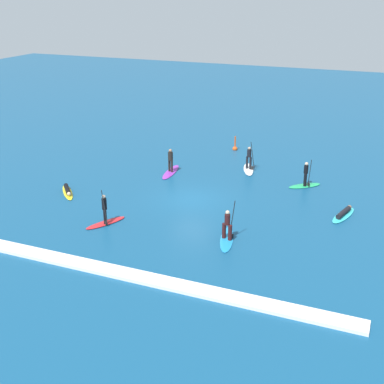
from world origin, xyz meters
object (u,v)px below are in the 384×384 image
object	(u,v)px
surfer_on_red_board	(105,217)
surfer_on_blue_board	(227,232)
surfer_on_purple_board	(171,166)
marker_buoy	(235,148)
surfer_on_yellow_board	(67,191)
surfer_on_teal_board	(344,214)
surfer_on_white_board	(249,165)
surfer_on_green_board	(305,180)

from	to	relation	value
surfer_on_red_board	surfer_on_blue_board	bearing A→B (deg)	122.72
surfer_on_purple_board	marker_buoy	size ratio (longest dim) A/B	2.57
surfer_on_yellow_board	marker_buoy	world-z (taller)	marker_buoy
surfer_on_teal_board	surfer_on_white_board	xyz separation A→B (m)	(-7.53, 5.79, 0.26)
surfer_on_blue_board	surfer_on_red_board	bearing A→B (deg)	81.28
surfer_on_red_board	marker_buoy	world-z (taller)	surfer_on_red_board
surfer_on_purple_board	surfer_on_teal_board	distance (m)	13.05
surfer_on_yellow_board	surfer_on_blue_board	size ratio (longest dim) A/B	0.83
surfer_on_blue_board	marker_buoy	bearing A→B (deg)	1.70
surfer_on_red_board	surfer_on_blue_board	size ratio (longest dim) A/B	0.83
surfer_on_green_board	surfer_on_red_board	bearing A→B (deg)	-174.34
surfer_on_yellow_board	surfer_on_blue_board	bearing A→B (deg)	36.69
surfer_on_purple_board	surfer_on_red_board	bearing A→B (deg)	174.16
surfer_on_red_board	surfer_on_white_board	bearing A→B (deg)	-175.67
surfer_on_teal_board	marker_buoy	world-z (taller)	marker_buoy
surfer_on_yellow_board	surfer_on_white_board	size ratio (longest dim) A/B	0.89
surfer_on_red_board	surfer_on_green_board	xyz separation A→B (m)	(9.54, 10.26, 0.01)
surfer_on_red_board	surfer_on_green_board	world-z (taller)	surfer_on_red_board
surfer_on_red_board	surfer_on_blue_board	world-z (taller)	surfer_on_blue_board
surfer_on_green_board	surfer_on_purple_board	bearing A→B (deg)	144.09
surfer_on_teal_board	marker_buoy	distance (m)	14.26
surfer_on_purple_board	surfer_on_yellow_board	distance (m)	7.78
surfer_on_green_board	surfer_on_teal_board	bearing A→B (deg)	-94.39
surfer_on_blue_board	surfer_on_yellow_board	bearing A→B (deg)	64.10
surfer_on_teal_board	marker_buoy	size ratio (longest dim) A/B	2.23
surfer_on_teal_board	surfer_on_green_board	distance (m)	5.04
surfer_on_blue_board	surfer_on_green_board	xyz separation A→B (m)	(2.42, 9.56, 0.01)
surfer_on_yellow_board	surfer_on_purple_board	bearing A→B (deg)	101.11
surfer_on_teal_board	surfer_on_white_board	bearing A→B (deg)	68.07
surfer_on_blue_board	surfer_on_green_board	distance (m)	9.86
surfer_on_purple_board	surfer_on_yellow_board	xyz separation A→B (m)	(-4.69, -6.20, -0.33)
surfer_on_red_board	marker_buoy	xyz separation A→B (m)	(2.58, 16.43, -0.24)
surfer_on_white_board	surfer_on_green_board	size ratio (longest dim) A/B	1.25
surfer_on_teal_board	surfer_on_blue_board	bearing A→B (deg)	151.04
surfer_on_red_board	surfer_on_green_board	size ratio (longest dim) A/B	1.11
surfer_on_teal_board	surfer_on_green_board	bearing A→B (deg)	52.65
surfer_on_red_board	surfer_on_teal_board	distance (m)	14.04
surfer_on_teal_board	surfer_on_white_board	size ratio (longest dim) A/B	0.99
surfer_on_purple_board	surfer_on_blue_board	size ratio (longest dim) A/B	1.07
surfer_on_purple_board	surfer_on_teal_board	xyz separation A→B (m)	(12.67, -3.08, -0.33)
surfer_on_purple_board	surfer_on_blue_board	bearing A→B (deg)	-146.54
surfer_on_purple_board	marker_buoy	xyz separation A→B (m)	(2.69, 7.10, -0.28)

